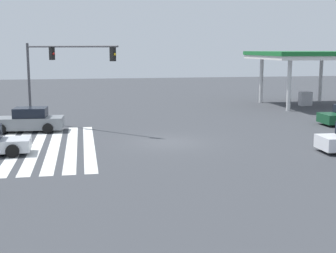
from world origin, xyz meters
The scene contains 5 objects.
ground_plane centered at (0.00, 0.00, 0.00)m, with size 117.28×117.28×0.00m, color #3D3F44.
crosswalk_markings centered at (0.00, -7.81, 0.00)m, with size 12.33×7.25×0.01m.
traffic_signal_mast centered at (-6.51, -6.51, 4.22)m, with size 6.00×6.00×5.70m.
car_1 centered at (-5.15, -8.31, 0.71)m, with size 2.22×4.76×1.56m.
gas_station_canopy centered at (-14.83, 15.90, 4.55)m, with size 9.26×9.26×5.06m.
Camera 1 is at (25.91, -4.77, 5.34)m, focal length 50.00 mm.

